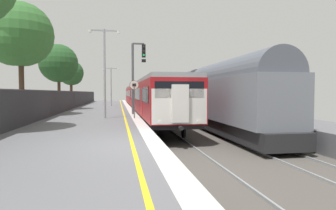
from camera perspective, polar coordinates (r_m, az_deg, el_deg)
ground at (r=10.20m, az=10.36°, el=-10.58°), size 17.40×110.00×1.21m
commuter_train_at_platform at (r=34.26m, az=-4.96°, el=1.75°), size 2.83×41.79×3.81m
freight_train_adjacent_track at (r=37.27m, az=0.87°, el=2.24°), size 2.60×51.96×4.65m
signal_gantry at (r=22.78m, az=-6.28°, el=6.82°), size 1.10×0.24×5.51m
speed_limit_sign at (r=19.01m, az=-6.64°, el=2.14°), size 0.59×0.08×2.47m
platform_lamp_mid at (r=19.41m, az=-12.34°, el=7.48°), size 2.00×0.20×5.78m
platform_lamp_far at (r=37.46m, az=-11.11°, el=4.27°), size 2.00×0.20×4.82m
background_tree_centre at (r=23.69m, az=-27.30°, el=11.86°), size 4.58×4.58×8.14m
background_tree_right at (r=31.17m, az=-20.69°, el=7.49°), size 3.79×3.79×6.48m
background_tree_back at (r=46.98m, az=-18.36°, el=5.81°), size 3.77×3.77×6.56m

